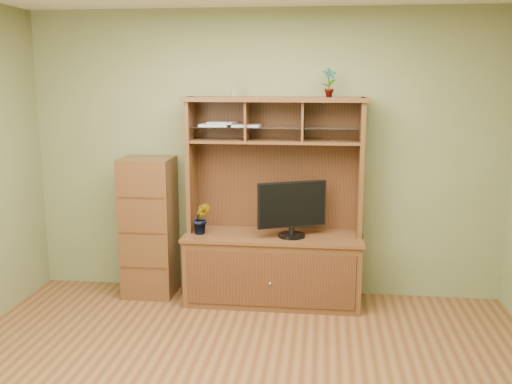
# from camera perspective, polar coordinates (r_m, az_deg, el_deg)

# --- Properties ---
(room) EXTENTS (4.54, 4.04, 2.74)m
(room) POSITION_cam_1_polar(r_m,az_deg,el_deg) (3.48, -2.59, -0.50)
(room) COLOR #573018
(room) RESTS_ON ground
(media_hutch) EXTENTS (1.66, 0.61, 1.90)m
(media_hutch) POSITION_cam_1_polar(r_m,az_deg,el_deg) (5.33, 1.75, -5.52)
(media_hutch) COLOR #472914
(media_hutch) RESTS_ON room
(monitor) EXTENTS (0.61, 0.30, 0.51)m
(monitor) POSITION_cam_1_polar(r_m,az_deg,el_deg) (5.14, 3.60, -1.60)
(monitor) COLOR black
(monitor) RESTS_ON media_hutch
(orchid_plant) EXTENTS (0.18, 0.15, 0.30)m
(orchid_plant) POSITION_cam_1_polar(r_m,az_deg,el_deg) (5.27, -5.48, -2.64)
(orchid_plant) COLOR #28581E
(orchid_plant) RESTS_ON media_hutch
(top_plant) EXTENTS (0.16, 0.13, 0.26)m
(top_plant) POSITION_cam_1_polar(r_m,az_deg,el_deg) (5.16, 7.29, 10.83)
(top_plant) COLOR #266222
(top_plant) RESTS_ON media_hutch
(reed_diffuser) EXTENTS (0.05, 0.05, 0.26)m
(reed_diffuser) POSITION_cam_1_polar(r_m,az_deg,el_deg) (5.23, -2.27, 10.60)
(reed_diffuser) COLOR silver
(reed_diffuser) RESTS_ON media_hutch
(magazines) EXTENTS (0.56, 0.22, 0.04)m
(magazines) POSITION_cam_1_polar(r_m,az_deg,el_deg) (5.25, -2.89, 6.76)
(magazines) COLOR #BBBBC0
(magazines) RESTS_ON media_hutch
(side_cabinet) EXTENTS (0.48, 0.44, 1.33)m
(side_cabinet) POSITION_cam_1_polar(r_m,az_deg,el_deg) (5.56, -10.64, -3.46)
(side_cabinet) COLOR #472914
(side_cabinet) RESTS_ON room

